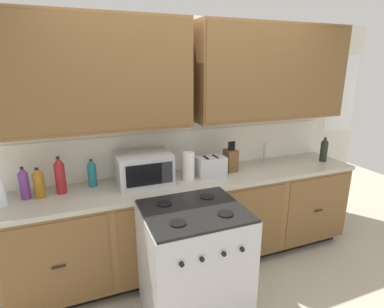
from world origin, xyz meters
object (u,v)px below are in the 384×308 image
(knife_block, at_px, (231,160))
(bottle_amber, at_px, (39,183))
(bottle_violet, at_px, (24,183))
(toaster, at_px, (211,166))
(bottle_red, at_px, (60,176))
(stove_range, at_px, (194,263))
(bottle_clear, at_px, (0,192))
(microwave, at_px, (144,168))
(bottle_teal, at_px, (92,173))
(paper_towel_roll, at_px, (188,166))
(bottle_dark, at_px, (324,150))

(knife_block, xyz_separation_m, bottle_amber, (-1.75, 0.00, 0.01))
(bottle_violet, bearing_deg, toaster, -2.45)
(bottle_violet, xyz_separation_m, bottle_red, (0.27, 0.02, 0.02))
(stove_range, xyz_separation_m, bottle_clear, (-1.33, 0.62, 0.57))
(microwave, relative_size, bottle_teal, 1.92)
(stove_range, xyz_separation_m, bottle_red, (-0.91, 0.71, 0.61))
(microwave, xyz_separation_m, toaster, (0.64, -0.06, -0.04))
(toaster, bearing_deg, bottle_red, 176.28)
(bottle_violet, relative_size, bottle_clear, 1.17)
(bottle_red, bearing_deg, bottle_amber, -169.14)
(paper_towel_roll, height_order, bottle_teal, paper_towel_roll)
(knife_block, relative_size, bottle_dark, 1.14)
(paper_towel_roll, height_order, bottle_amber, paper_towel_roll)
(bottle_amber, relative_size, bottle_teal, 1.01)
(paper_towel_roll, bearing_deg, bottle_amber, 177.25)
(bottle_dark, bearing_deg, bottle_teal, 175.76)
(microwave, distance_m, toaster, 0.64)
(bottle_clear, bearing_deg, toaster, 0.28)
(microwave, relative_size, toaster, 1.71)
(knife_block, bearing_deg, stove_range, -134.70)
(bottle_violet, height_order, bottle_clear, bottle_violet)
(bottle_teal, height_order, bottle_clear, bottle_teal)
(microwave, relative_size, bottle_violet, 1.78)
(knife_block, relative_size, bottle_red, 0.97)
(stove_range, bearing_deg, knife_block, 45.30)
(paper_towel_roll, relative_size, bottle_amber, 1.03)
(microwave, xyz_separation_m, paper_towel_roll, (0.41, -0.06, -0.01))
(bottle_red, bearing_deg, microwave, -2.56)
(paper_towel_roll, bearing_deg, bottle_teal, 169.90)
(stove_range, height_order, toaster, toaster)
(toaster, bearing_deg, bottle_violet, 177.55)
(stove_range, xyz_separation_m, bottle_dark, (1.80, 0.59, 0.59))
(paper_towel_roll, relative_size, bottle_red, 0.82)
(bottle_amber, bearing_deg, bottle_red, 10.86)
(bottle_violet, height_order, bottle_red, bottle_red)
(bottle_amber, distance_m, bottle_teal, 0.43)
(stove_range, height_order, bottle_amber, bottle_amber)
(stove_range, bearing_deg, bottle_violet, 149.43)
(paper_towel_roll, height_order, bottle_red, bottle_red)
(bottle_amber, bearing_deg, paper_towel_roll, -2.75)
(paper_towel_roll, height_order, bottle_violet, bottle_violet)
(microwave, distance_m, bottle_teal, 0.45)
(bottle_dark, xyz_separation_m, bottle_teal, (-2.46, 0.18, -0.01))
(stove_range, relative_size, bottle_teal, 3.81)
(microwave, bearing_deg, knife_block, -0.06)
(stove_range, height_order, bottle_dark, bottle_dark)
(bottle_violet, bearing_deg, knife_block, -0.43)
(microwave, height_order, bottle_dark, microwave)
(stove_range, distance_m, bottle_dark, 1.99)
(bottle_violet, bearing_deg, bottle_teal, 8.51)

